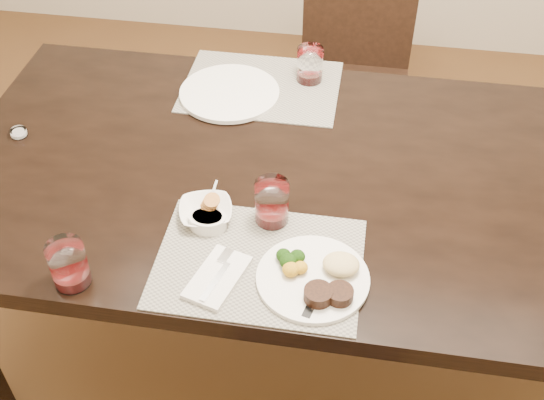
% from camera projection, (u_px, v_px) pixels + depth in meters
% --- Properties ---
extents(ground_plane, '(4.50, 4.50, 0.00)m').
position_uv_depth(ground_plane, '(320.00, 346.00, 2.26)').
color(ground_plane, '#4C2F18').
rests_on(ground_plane, ground).
extents(dining_table, '(2.00, 1.00, 0.75)m').
position_uv_depth(dining_table, '(332.00, 199.00, 1.80)').
color(dining_table, black).
rests_on(dining_table, ground).
extents(chair_far, '(0.42, 0.42, 0.90)m').
position_uv_depth(chair_far, '(354.00, 65.00, 2.58)').
color(chair_far, black).
rests_on(chair_far, ground).
extents(placemat_near, '(0.46, 0.34, 0.00)m').
position_uv_depth(placemat_near, '(259.00, 263.00, 1.52)').
color(placemat_near, gray).
rests_on(placemat_near, dining_table).
extents(placemat_far, '(0.46, 0.34, 0.00)m').
position_uv_depth(placemat_far, '(261.00, 87.00, 2.03)').
color(placemat_far, gray).
rests_on(placemat_far, dining_table).
extents(dinner_plate, '(0.25, 0.25, 0.04)m').
position_uv_depth(dinner_plate, '(318.00, 277.00, 1.47)').
color(dinner_plate, white).
rests_on(dinner_plate, placemat_near).
extents(napkin_fork, '(0.13, 0.18, 0.02)m').
position_uv_depth(napkin_fork, '(218.00, 277.00, 1.48)').
color(napkin_fork, silver).
rests_on(napkin_fork, placemat_near).
extents(steak_knife, '(0.05, 0.22, 0.01)m').
position_uv_depth(steak_knife, '(315.00, 293.00, 1.45)').
color(steak_knife, white).
rests_on(steak_knife, placemat_near).
extents(cracker_bowl, '(0.16, 0.16, 0.06)m').
position_uv_depth(cracker_bowl, '(206.00, 212.00, 1.62)').
color(cracker_bowl, white).
rests_on(cracker_bowl, placemat_near).
extents(sauce_ramekin, '(0.09, 0.13, 0.07)m').
position_uv_depth(sauce_ramekin, '(208.00, 220.00, 1.59)').
color(sauce_ramekin, white).
rests_on(sauce_ramekin, placemat_near).
extents(wine_glass_near, '(0.08, 0.08, 0.11)m').
position_uv_depth(wine_glass_near, '(272.00, 204.00, 1.59)').
color(wine_glass_near, white).
rests_on(wine_glass_near, placemat_near).
extents(far_plate, '(0.29, 0.29, 0.01)m').
position_uv_depth(far_plate, '(230.00, 93.00, 1.99)').
color(far_plate, white).
rests_on(far_plate, placemat_far).
extents(wine_glass_far, '(0.08, 0.08, 0.11)m').
position_uv_depth(wine_glass_far, '(310.00, 66.00, 2.02)').
color(wine_glass_far, white).
rests_on(wine_glass_far, placemat_far).
extents(wine_glass_side, '(0.08, 0.08, 0.11)m').
position_uv_depth(wine_glass_side, '(69.00, 266.00, 1.45)').
color(wine_glass_side, white).
rests_on(wine_glass_side, dining_table).
extents(salt_cellar, '(0.04, 0.04, 0.02)m').
position_uv_depth(salt_cellar, '(19.00, 133.00, 1.86)').
color(salt_cellar, white).
rests_on(salt_cellar, dining_table).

